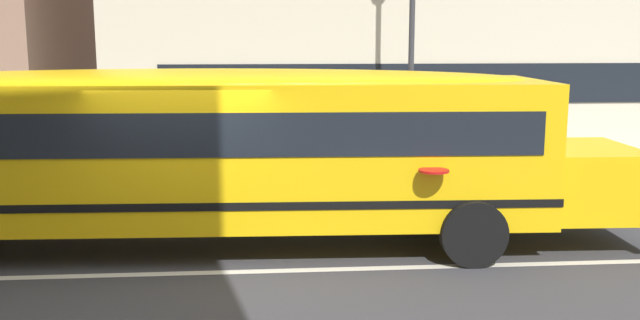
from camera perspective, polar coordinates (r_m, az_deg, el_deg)
The scene contains 4 objects.
ground_plane at distance 9.97m, azimuth -11.04°, elevation -8.97°, with size 400.00×400.00×0.00m, color #38383D.
sidewalk_far at distance 18.08m, azimuth -8.16°, elevation -0.35°, with size 120.00×3.00×0.01m, color gray.
lane_centreline at distance 9.97m, azimuth -11.04°, elevation -8.96°, with size 110.00×0.16×0.01m, color silver.
school_bus at distance 10.83m, azimuth -8.59°, elevation 1.42°, with size 12.27×3.15×2.73m.
Camera 1 is at (1.13, -9.38, 3.20)m, focal length 39.68 mm.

